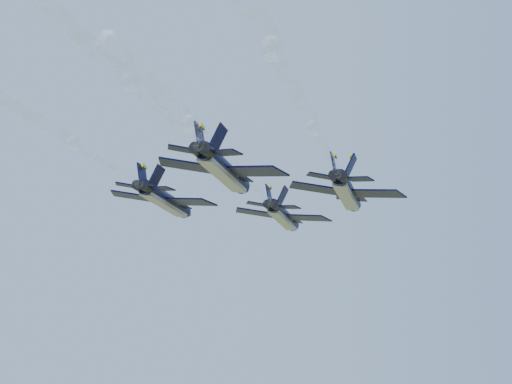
{
  "coord_description": "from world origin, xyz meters",
  "views": [
    {
      "loc": [
        -0.29,
        -84.87,
        84.07
      ],
      "look_at": [
        2.47,
        3.16,
        102.46
      ],
      "focal_mm": 50.0,
      "sensor_mm": 36.0,
      "label": 1
    }
  ],
  "objects_px": {
    "jet_right": "(347,193)",
    "jet_slot": "(225,171)",
    "jet_lead": "(284,217)",
    "jet_left": "(167,201)"
  },
  "relations": [
    {
      "from": "jet_right",
      "to": "jet_slot",
      "type": "distance_m",
      "value": 18.09
    },
    {
      "from": "jet_lead",
      "to": "jet_left",
      "type": "xyz_separation_m",
      "value": [
        -15.7,
        -11.25,
        0.0
      ]
    },
    {
      "from": "jet_lead",
      "to": "jet_slot",
      "type": "bearing_deg",
      "value": -90.15
    },
    {
      "from": "jet_left",
      "to": "jet_right",
      "type": "distance_m",
      "value": 22.88
    },
    {
      "from": "jet_right",
      "to": "jet_slot",
      "type": "relative_size",
      "value": 1.0
    },
    {
      "from": "jet_lead",
      "to": "jet_right",
      "type": "height_order",
      "value": "same"
    },
    {
      "from": "jet_left",
      "to": "jet_right",
      "type": "relative_size",
      "value": 1.0
    },
    {
      "from": "jet_right",
      "to": "jet_slot",
      "type": "xyz_separation_m",
      "value": [
        -14.53,
        -10.77,
        0.0
      ]
    },
    {
      "from": "jet_slot",
      "to": "jet_lead",
      "type": "bearing_deg",
      "value": 89.85
    },
    {
      "from": "jet_lead",
      "to": "jet_left",
      "type": "height_order",
      "value": "same"
    }
  ]
}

